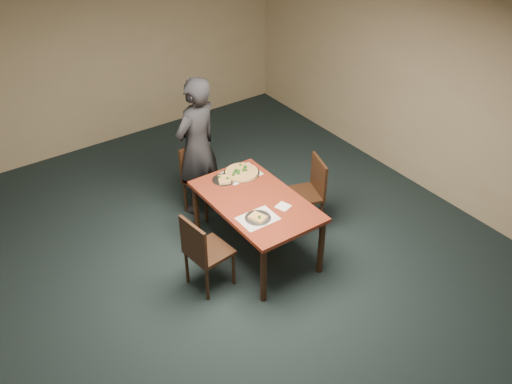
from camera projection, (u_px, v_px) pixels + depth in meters
ground at (257, 287)px, 6.24m from camera, size 8.00×8.00×0.00m
room_shell at (257, 150)px, 5.25m from camera, size 8.00×8.00×8.00m
dining_table at (256, 206)px, 6.36m from camera, size 0.90×1.50×0.75m
chair_far at (200, 175)px, 7.16m from camera, size 0.52×0.52×0.91m
chair_left at (203, 250)px, 5.96m from camera, size 0.47×0.47×0.91m
chair_right at (309, 189)px, 6.89m from camera, size 0.53×0.53×0.91m
diner at (197, 147)px, 6.95m from camera, size 0.76×0.61×1.81m
placemat_main at (242, 174)px, 6.74m from camera, size 0.42×0.32×0.00m
placemat_near at (258, 218)px, 6.02m from camera, size 0.40×0.30×0.00m
pizza_pan at (241, 172)px, 6.73m from camera, size 0.43×0.43×0.07m
slice_plate_near at (258, 218)px, 6.01m from camera, size 0.28×0.28×0.06m
slice_plate_far at (224, 179)px, 6.62m from camera, size 0.28×0.28×0.06m
napkin at (283, 206)px, 6.19m from camera, size 0.18×0.18×0.01m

